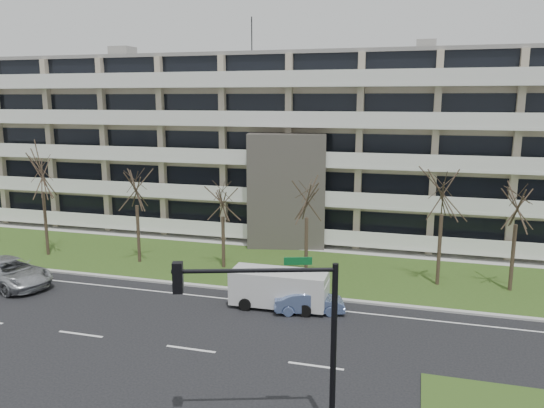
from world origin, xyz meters
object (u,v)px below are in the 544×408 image
(blue_sedan, at_px, (309,302))
(white_van, at_px, (280,286))
(silver_pickup, at_px, (9,272))
(traffic_signal, at_px, (280,323))

(blue_sedan, distance_m, white_van, 1.88)
(silver_pickup, relative_size, blue_sedan, 1.61)
(blue_sedan, xyz_separation_m, traffic_signal, (1.20, -10.92, 3.57))
(silver_pickup, distance_m, white_van, 17.43)
(silver_pickup, xyz_separation_m, white_van, (17.38, 1.21, 0.40))
(white_van, bearing_deg, traffic_signal, -76.00)
(silver_pickup, bearing_deg, white_van, -68.77)
(silver_pickup, height_order, white_van, white_van)
(blue_sedan, height_order, traffic_signal, traffic_signal)
(silver_pickup, xyz_separation_m, traffic_signal, (20.33, -10.07, 3.34))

